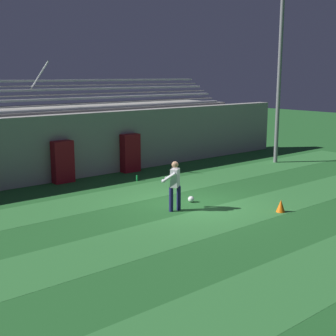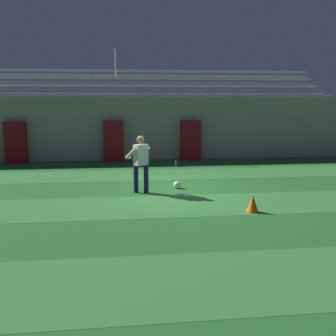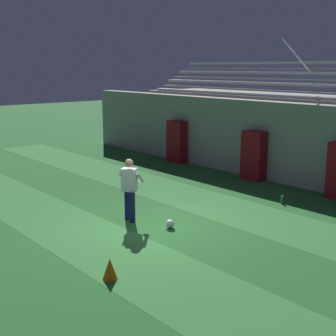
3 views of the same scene
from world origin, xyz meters
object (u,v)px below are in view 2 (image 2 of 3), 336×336
(padding_pillar_gate_right, at_px, (191,140))
(traffic_cone, at_px, (253,204))
(goalkeeper, at_px, (140,160))
(soccer_ball, at_px, (177,185))
(padding_pillar_far_left, at_px, (16,143))
(padding_pillar_gate_left, at_px, (114,141))
(water_bottle, at_px, (176,164))

(padding_pillar_gate_right, relative_size, traffic_cone, 4.19)
(goalkeeper, bearing_deg, soccer_ball, 20.04)
(padding_pillar_far_left, xyz_separation_m, traffic_cone, (7.61, -8.48, -0.67))
(padding_pillar_gate_left, distance_m, traffic_cone, 9.18)
(padding_pillar_far_left, relative_size, goalkeeper, 1.05)
(traffic_cone, relative_size, water_bottle, 1.75)
(padding_pillar_gate_left, bearing_deg, water_bottle, -34.55)
(padding_pillar_gate_left, relative_size, padding_pillar_gate_right, 1.00)
(padding_pillar_far_left, height_order, traffic_cone, padding_pillar_far_left)
(padding_pillar_gate_left, relative_size, water_bottle, 7.33)
(soccer_ball, bearing_deg, padding_pillar_gate_right, 75.91)
(traffic_cone, bearing_deg, padding_pillar_gate_right, 90.11)
(traffic_cone, height_order, water_bottle, traffic_cone)
(padding_pillar_gate_right, height_order, water_bottle, padding_pillar_gate_right)
(goalkeeper, bearing_deg, traffic_cone, -42.43)
(goalkeeper, bearing_deg, water_bottle, 69.26)
(padding_pillar_far_left, bearing_deg, water_bottle, -14.61)
(padding_pillar_gate_right, distance_m, traffic_cone, 8.51)
(soccer_ball, bearing_deg, goalkeeper, -159.96)
(padding_pillar_gate_right, xyz_separation_m, soccer_ball, (-1.43, -5.71, -0.77))
(padding_pillar_gate_left, bearing_deg, padding_pillar_gate_right, 0.00)
(padding_pillar_gate_right, relative_size, soccer_ball, 7.99)
(padding_pillar_gate_right, relative_size, goalkeeper, 1.05)
(padding_pillar_gate_left, height_order, goalkeeper, padding_pillar_gate_left)
(traffic_cone, bearing_deg, soccer_ball, 117.55)
(padding_pillar_gate_right, bearing_deg, padding_pillar_gate_left, 180.00)
(traffic_cone, bearing_deg, water_bottle, 97.82)
(padding_pillar_gate_right, xyz_separation_m, traffic_cone, (0.02, -8.48, -0.67))
(padding_pillar_gate_left, xyz_separation_m, padding_pillar_far_left, (-4.15, 0.00, 0.00))
(padding_pillar_gate_left, height_order, soccer_ball, padding_pillar_gate_left)
(water_bottle, bearing_deg, goalkeeper, -110.74)
(water_bottle, bearing_deg, soccer_ball, -97.52)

